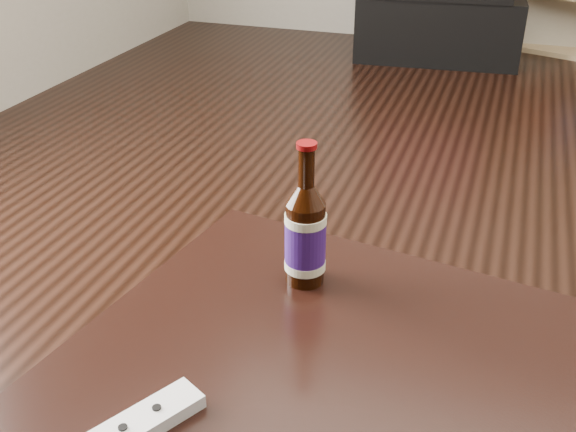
% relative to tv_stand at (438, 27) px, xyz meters
% --- Properties ---
extents(floor, '(5.00, 6.00, 0.01)m').
position_rel_tv_stand_xyz_m(floor, '(0.66, -2.58, -0.19)').
color(floor, black).
rests_on(floor, ground).
extents(tv_stand, '(0.96, 0.54, 0.37)m').
position_rel_tv_stand_xyz_m(tv_stand, '(0.00, 0.00, 0.00)').
color(tv_stand, black).
rests_on(tv_stand, floor).
extents(beer_bottle, '(0.08, 0.08, 0.25)m').
position_rel_tv_stand_xyz_m(beer_bottle, '(0.17, -3.15, 0.37)').
color(beer_bottle, black).
rests_on(beer_bottle, coffee_table).
extents(remote, '(0.13, 0.18, 0.02)m').
position_rel_tv_stand_xyz_m(remote, '(0.08, -3.54, 0.29)').
color(remote, silver).
rests_on(remote, coffee_table).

